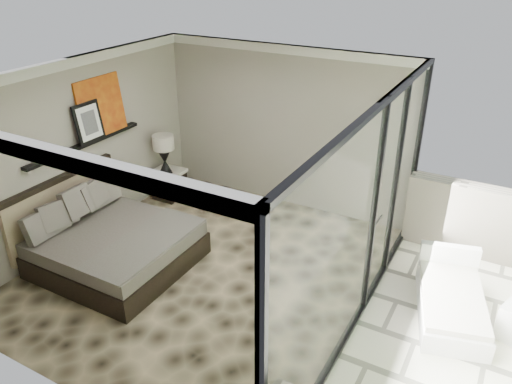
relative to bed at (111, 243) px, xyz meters
The scene contains 13 objects.
floor 1.43m from the bed, 20.94° to the left, with size 5.00×5.00×0.00m, color black.
ceiling 2.82m from the bed, 20.94° to the left, with size 4.50×5.00×0.02m, color silver.
back_wall 3.43m from the bed, 66.51° to the left, with size 4.50×0.02×2.80m, color gray.
left_wall 1.51m from the bed, 152.20° to the left, with size 0.02×5.00×2.80m, color gray.
glass_wall 3.74m from the bed, ahead, with size 0.08×5.00×2.80m, color white.
terrace_slab 5.09m from the bed, ahead, with size 3.00×5.00×0.12m, color beige.
picture_ledge 1.58m from the bed, 145.93° to the left, with size 0.12×2.20×0.05m, color black.
bed is the anchor object (origin of this frame).
nightstand 2.21m from the bed, 106.28° to the left, with size 0.54×0.54×0.54m, color black.
table_lamp 2.26m from the bed, 106.60° to the left, with size 0.38×0.38×0.69m.
abstract_canvas 2.13m from the bed, 131.23° to the left, with size 0.04×0.90×0.90m, color #A6360E.
framed_print 1.85m from the bed, 140.81° to the left, with size 0.03×0.50×0.60m, color black.
lounger 4.71m from the bed, 15.14° to the left, with size 1.13×1.68×0.60m.
Camera 1 is at (3.52, -4.84, 4.22)m, focal length 35.00 mm.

